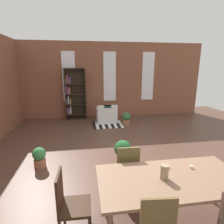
# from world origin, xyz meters

# --- Properties ---
(ground_plane) EXTENTS (11.93, 11.93, 0.00)m
(ground_plane) POSITION_xyz_m (0.00, 0.00, 0.00)
(ground_plane) COLOR brown
(back_wall_brick) EXTENTS (8.59, 0.12, 3.29)m
(back_wall_brick) POSITION_xyz_m (0.00, 4.65, 1.65)
(back_wall_brick) COLOR brown
(back_wall_brick) RESTS_ON ground
(window_pane_0) EXTENTS (0.55, 0.02, 2.14)m
(window_pane_0) POSITION_xyz_m (-1.77, 4.58, 1.81)
(window_pane_0) COLOR white
(window_pane_1) EXTENTS (0.55, 0.02, 2.14)m
(window_pane_1) POSITION_xyz_m (0.00, 4.58, 1.81)
(window_pane_1) COLOR white
(window_pane_2) EXTENTS (0.55, 0.02, 2.14)m
(window_pane_2) POSITION_xyz_m (1.77, 4.58, 1.81)
(window_pane_2) COLOR white
(dining_table) EXTENTS (2.01, 0.97, 0.75)m
(dining_table) POSITION_xyz_m (0.00, -1.54, 0.67)
(dining_table) COLOR #87644C
(dining_table) RESTS_ON ground
(vase_on_table) EXTENTS (0.11, 0.11, 0.20)m
(vase_on_table) POSITION_xyz_m (-0.11, -1.54, 0.85)
(vase_on_table) COLOR #998466
(vase_on_table) RESTS_ON dining_table
(tealight_candle_0) EXTENTS (0.04, 0.04, 0.03)m
(tealight_candle_0) POSITION_xyz_m (0.06, -1.30, 0.76)
(tealight_candle_0) COLOR silver
(tealight_candle_0) RESTS_ON dining_table
(tealight_candle_1) EXTENTS (0.04, 0.04, 0.04)m
(tealight_candle_1) POSITION_xyz_m (0.40, -1.35, 0.77)
(tealight_candle_1) COLOR silver
(tealight_candle_1) RESTS_ON dining_table
(dining_chair_far_left) EXTENTS (0.42, 0.42, 0.95)m
(dining_chair_far_left) POSITION_xyz_m (-0.45, -0.83, 0.51)
(dining_chair_far_left) COLOR brown
(dining_chair_far_left) RESTS_ON ground
(dining_chair_head_left) EXTENTS (0.41, 0.41, 0.95)m
(dining_chair_head_left) POSITION_xyz_m (-1.38, -1.54, 0.51)
(dining_chair_head_left) COLOR #372012
(dining_chair_head_left) RESTS_ON ground
(bookshelf_tall) EXTENTS (0.89, 0.30, 2.19)m
(bookshelf_tall) POSITION_xyz_m (-1.59, 4.40, 1.10)
(bookshelf_tall) COLOR #2D2319
(bookshelf_tall) RESTS_ON ground
(armchair_white) EXTENTS (0.83, 0.83, 0.75)m
(armchair_white) POSITION_xyz_m (-0.27, 3.69, 0.28)
(armchair_white) COLOR white
(armchair_white) RESTS_ON ground
(potted_plant_by_shelf) EXTENTS (0.40, 0.40, 0.55)m
(potted_plant_by_shelf) POSITION_xyz_m (-0.29, 0.29, 0.30)
(potted_plant_by_shelf) COLOR #9E6042
(potted_plant_by_shelf) RESTS_ON ground
(potted_plant_corner) EXTENTS (0.29, 0.29, 0.47)m
(potted_plant_corner) POSITION_xyz_m (-2.20, 0.37, 0.24)
(potted_plant_corner) COLOR #9E6042
(potted_plant_corner) RESTS_ON ground
(potted_plant_window) EXTENTS (0.32, 0.32, 0.50)m
(potted_plant_window) POSITION_xyz_m (0.47, 3.18, 0.27)
(potted_plant_window) COLOR #9E6042
(potted_plant_window) RESTS_ON ground
(striped_rug) EXTENTS (1.18, 1.00, 0.01)m
(striped_rug) POSITION_xyz_m (-0.27, 3.30, 0.00)
(striped_rug) COLOR black
(striped_rug) RESTS_ON ground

